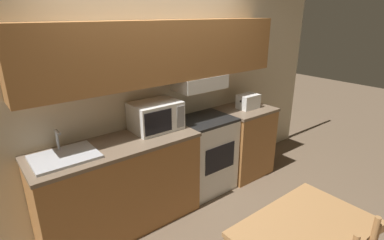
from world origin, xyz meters
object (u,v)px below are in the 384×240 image
(sink_basin, at_px, (64,156))
(stove_range, at_px, (205,154))
(toaster, at_px, (248,101))
(dining_table, at_px, (304,240))
(microwave, at_px, (156,116))

(sink_basin, bearing_deg, stove_range, 0.66)
(toaster, bearing_deg, dining_table, -126.87)
(microwave, bearing_deg, stove_range, -6.29)
(microwave, relative_size, dining_table, 0.51)
(toaster, height_order, sink_basin, sink_basin)
(stove_range, height_order, microwave, microwave)
(microwave, relative_size, sink_basin, 0.95)
(toaster, bearing_deg, stove_range, 176.86)
(microwave, height_order, sink_basin, microwave)
(microwave, bearing_deg, dining_table, -86.64)
(microwave, height_order, toaster, microwave)
(stove_range, relative_size, toaster, 3.27)
(microwave, bearing_deg, sink_basin, -174.80)
(sink_basin, bearing_deg, toaster, -0.48)
(sink_basin, bearing_deg, microwave, 5.20)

